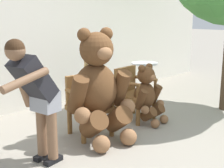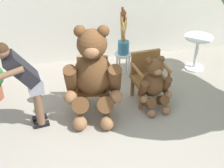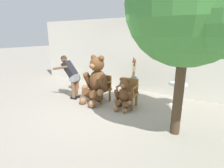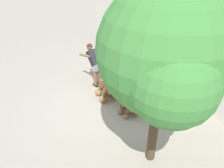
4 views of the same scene
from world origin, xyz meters
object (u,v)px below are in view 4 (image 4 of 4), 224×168
(wooden_chair_left, at_px, (119,83))
(potted_plant, at_px, (107,62))
(teddy_bear_small, at_px, (130,100))
(patio_tree, at_px, (165,56))
(brush_bucket, at_px, (156,79))
(round_side_table, at_px, (191,111))
(person_visitor, at_px, (94,62))
(wooden_chair_right, at_px, (138,97))
(white_stool, at_px, (155,88))
(teddy_bear_large, at_px, (112,77))

(wooden_chair_left, relative_size, potted_plant, 1.26)
(teddy_bear_small, height_order, patio_tree, patio_tree)
(brush_bucket, relative_size, round_side_table, 1.30)
(person_visitor, height_order, potted_plant, person_visitor)
(teddy_bear_small, relative_size, round_side_table, 1.33)
(wooden_chair_right, distance_m, round_side_table, 1.53)
(person_visitor, bearing_deg, white_stool, 34.95)
(wooden_chair_left, relative_size, person_visitor, 0.58)
(person_visitor, height_order, round_side_table, person_visitor)
(wooden_chair_right, relative_size, white_stool, 1.87)
(teddy_bear_small, bearing_deg, person_visitor, -178.27)
(brush_bucket, distance_m, patio_tree, 3.33)
(teddy_bear_large, height_order, patio_tree, patio_tree)
(teddy_bear_large, bearing_deg, person_visitor, -174.95)
(wooden_chair_right, xyz_separation_m, teddy_bear_large, (-1.01, -0.26, 0.30))
(brush_bucket, xyz_separation_m, potted_plant, (-2.45, -0.37, -0.28))
(person_visitor, xyz_separation_m, patio_tree, (3.75, -0.56, 1.76))
(wooden_chair_right, bearing_deg, round_side_table, 32.51)
(wooden_chair_right, relative_size, round_side_table, 1.19)
(person_visitor, distance_m, potted_plant, 1.21)
(round_side_table, bearing_deg, patio_tree, -76.23)
(teddy_bear_large, bearing_deg, brush_bucket, 56.56)
(teddy_bear_large, bearing_deg, potted_plant, 154.48)
(person_visitor, xyz_separation_m, round_side_table, (3.33, 1.18, -0.45))
(person_visitor, bearing_deg, teddy_bear_small, 1.73)
(round_side_table, distance_m, potted_plant, 3.98)
(wooden_chair_left, bearing_deg, white_stool, 50.48)
(person_visitor, bearing_deg, teddy_bear_large, 5.05)
(teddy_bear_large, bearing_deg, wooden_chair_right, 14.65)
(teddy_bear_large, relative_size, potted_plant, 2.28)
(wooden_chair_left, bearing_deg, patio_tree, -18.80)
(wooden_chair_right, distance_m, teddy_bear_large, 1.08)
(wooden_chair_right, xyz_separation_m, patio_tree, (1.72, -0.92, 2.19))
(teddy_bear_small, distance_m, round_side_table, 1.70)
(teddy_bear_small, xyz_separation_m, patio_tree, (1.71, -0.63, 2.19))
(wooden_chair_right, xyz_separation_m, brush_bucket, (-0.23, 0.91, 0.21))
(teddy_bear_large, distance_m, person_visitor, 1.04)
(teddy_bear_large, distance_m, round_side_table, 2.56)
(potted_plant, bearing_deg, patio_tree, -18.30)
(teddy_bear_large, relative_size, teddy_bear_small, 1.62)
(teddy_bear_large, relative_size, white_stool, 3.38)
(person_visitor, bearing_deg, wooden_chair_left, 18.51)
(person_visitor, bearing_deg, patio_tree, -8.55)
(teddy_bear_small, distance_m, patio_tree, 2.84)
(wooden_chair_right, bearing_deg, person_visitor, -170.13)
(teddy_bear_small, height_order, round_side_table, teddy_bear_small)
(wooden_chair_right, distance_m, white_stool, 0.94)
(wooden_chair_right, relative_size, teddy_bear_large, 0.55)
(teddy_bear_large, distance_m, patio_tree, 3.38)
(wooden_chair_left, bearing_deg, wooden_chair_right, 0.05)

